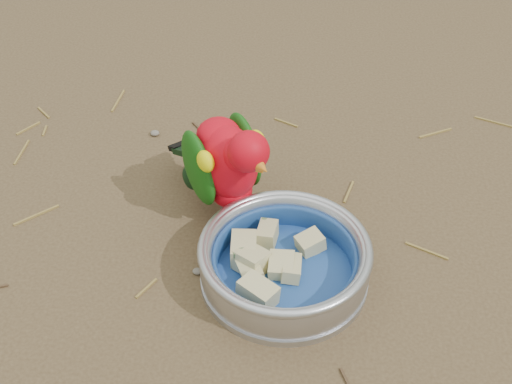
# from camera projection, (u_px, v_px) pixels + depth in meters

# --- Properties ---
(ground) EXTENTS (60.00, 60.00, 0.00)m
(ground) POSITION_uv_depth(u_px,v_px,m) (301.00, 308.00, 0.88)
(ground) COLOR brown
(food_bowl) EXTENTS (0.21, 0.21, 0.02)m
(food_bowl) POSITION_uv_depth(u_px,v_px,m) (284.00, 276.00, 0.91)
(food_bowl) COLOR #B2B2BA
(food_bowl) RESTS_ON ground
(bowl_wall) EXTENTS (0.21, 0.21, 0.04)m
(bowl_wall) POSITION_uv_depth(u_px,v_px,m) (285.00, 259.00, 0.89)
(bowl_wall) COLOR #B2B2BA
(bowl_wall) RESTS_ON food_bowl
(fruit_wedges) EXTENTS (0.13, 0.13, 0.03)m
(fruit_wedges) POSITION_uv_depth(u_px,v_px,m) (285.00, 263.00, 0.89)
(fruit_wedges) COLOR #CEC186
(fruit_wedges) RESTS_ON food_bowl
(lory_parrot) EXTENTS (0.20, 0.22, 0.17)m
(lory_parrot) POSITION_uv_depth(u_px,v_px,m) (228.00, 170.00, 0.95)
(lory_parrot) COLOR red
(lory_parrot) RESTS_ON ground
(ground_debris) EXTENTS (0.90, 0.80, 0.01)m
(ground_debris) POSITION_uv_depth(u_px,v_px,m) (286.00, 280.00, 0.91)
(ground_debris) COLOR olive
(ground_debris) RESTS_ON ground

